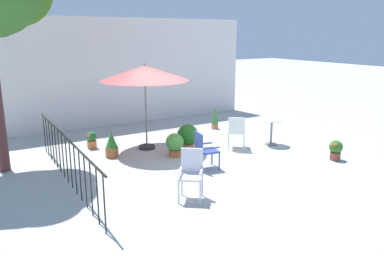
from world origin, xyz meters
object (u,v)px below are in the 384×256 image
potted_plant_0 (112,145)px  potted_plant_1 (175,144)px  patio_umbrella_0 (145,74)px  potted_plant_5 (336,149)px  patio_chair_1 (191,171)px  potted_plant_3 (92,140)px  cafe_table_0 (272,128)px  patio_chair_0 (204,148)px  potted_plant_4 (215,118)px  potted_plant_2 (188,136)px  patio_chair_2 (237,130)px

potted_plant_0 → potted_plant_1: bearing=-28.2°
patio_umbrella_0 → potted_plant_5: bearing=-42.4°
patio_chair_1 → potted_plant_5: bearing=1.5°
potted_plant_3 → potted_plant_5: bearing=-39.7°
cafe_table_0 → potted_plant_5: 1.90m
patio_chair_0 → patio_chair_1: (-1.07, -1.24, 0.05)m
potted_plant_1 → potted_plant_3: (-1.63, 1.76, -0.08)m
patio_chair_1 → potted_plant_4: 5.51m
cafe_table_0 → potted_plant_2: cafe_table_0 is taller
patio_chair_2 → potted_plant_4: (0.77, 2.17, -0.17)m
patio_chair_2 → potted_plant_2: (-1.18, 0.60, -0.15)m
potted_plant_2 → potted_plant_3: size_ratio=1.48×
cafe_table_0 → patio_chair_2: size_ratio=0.81×
cafe_table_0 → patio_chair_2: 1.10m
patio_chair_2 → potted_plant_5: 2.55m
patio_umbrella_0 → potted_plant_3: bearing=148.9°
patio_umbrella_0 → potted_plant_2: size_ratio=3.29×
patio_umbrella_0 → potted_plant_2: patio_umbrella_0 is taller
patio_chair_1 → potted_plant_2: (1.50, 2.72, -0.17)m
patio_chair_0 → patio_chair_1: 1.64m
potted_plant_2 → potted_plant_1: bearing=-151.1°
potted_plant_1 → potted_plant_0: bearing=151.8°
patio_umbrella_0 → potted_plant_0: bearing=-167.7°
cafe_table_0 → patio_chair_0: 2.79m
patio_chair_0 → patio_chair_1: size_ratio=0.92×
patio_chair_2 → patio_chair_0: bearing=-151.2°
potted_plant_0 → potted_plant_2: size_ratio=0.95×
potted_plant_3 → patio_chair_0: bearing=-59.2°
potted_plant_4 → patio_chair_0: bearing=-127.9°
cafe_table_0 → potted_plant_4: (-0.32, 2.35, -0.14)m
patio_chair_0 → potted_plant_1: (-0.13, 1.18, -0.17)m
potted_plant_3 → potted_plant_5: (4.90, -4.07, 0.02)m
patio_umbrella_0 → patio_chair_2: 2.87m
patio_umbrella_0 → patio_chair_1: bearing=-100.1°
patio_chair_0 → patio_chair_2: patio_chair_2 is taller
potted_plant_0 → potted_plant_3: (-0.22, 1.01, -0.07)m
potted_plant_0 → potted_plant_1: potted_plant_0 is taller
patio_chair_2 → potted_plant_2: 1.33m
patio_chair_2 → potted_plant_1: size_ratio=1.50×
potted_plant_2 → patio_umbrella_0: bearing=142.9°
cafe_table_0 → potted_plant_0: bearing=163.8°
potted_plant_3 → potted_plant_4: (4.14, 0.11, 0.11)m
potted_plant_3 → potted_plant_4: size_ratio=0.64×
patio_umbrella_0 → potted_plant_0: size_ratio=3.47×
potted_plant_0 → potted_plant_2: 2.02m
potted_plant_2 → potted_plant_5: 3.77m
patio_umbrella_0 → patio_chair_2: size_ratio=2.56×
potted_plant_4 → patio_chair_2: bearing=-109.6°
patio_umbrella_0 → patio_chair_2: bearing=-31.7°
potted_plant_1 → potted_plant_4: potted_plant_4 is taller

